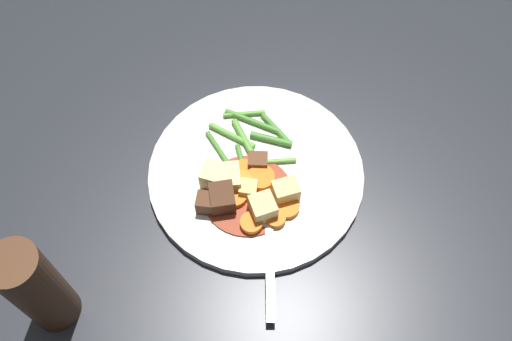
% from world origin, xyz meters
% --- Properties ---
extents(ground_plane, '(3.00, 3.00, 0.00)m').
position_xyz_m(ground_plane, '(0.00, 0.00, 0.00)').
color(ground_plane, '#26282D').
extents(dinner_plate, '(0.28, 0.28, 0.01)m').
position_xyz_m(dinner_plate, '(0.00, 0.00, 0.01)').
color(dinner_plate, white).
rests_on(dinner_plate, ground_plane).
extents(stew_sauce, '(0.11, 0.11, 0.00)m').
position_xyz_m(stew_sauce, '(0.04, 0.00, 0.01)').
color(stew_sauce, '#93381E').
rests_on(stew_sauce, dinner_plate).
extents(carrot_slice_0, '(0.04, 0.04, 0.01)m').
position_xyz_m(carrot_slice_0, '(0.06, 0.04, 0.02)').
color(carrot_slice_0, orange).
rests_on(carrot_slice_0, dinner_plate).
extents(carrot_slice_1, '(0.05, 0.05, 0.01)m').
position_xyz_m(carrot_slice_1, '(0.04, -0.02, 0.02)').
color(carrot_slice_1, orange).
rests_on(carrot_slice_1, dinner_plate).
extents(carrot_slice_2, '(0.04, 0.04, 0.01)m').
position_xyz_m(carrot_slice_2, '(0.01, -0.01, 0.02)').
color(carrot_slice_2, orange).
rests_on(carrot_slice_2, dinner_plate).
extents(carrot_slice_3, '(0.03, 0.03, 0.01)m').
position_xyz_m(carrot_slice_3, '(0.02, -0.01, 0.02)').
color(carrot_slice_3, orange).
rests_on(carrot_slice_3, dinner_plate).
extents(carrot_slice_4, '(0.04, 0.04, 0.01)m').
position_xyz_m(carrot_slice_4, '(0.04, 0.05, 0.02)').
color(carrot_slice_4, orange).
rests_on(carrot_slice_4, dinner_plate).
extents(carrot_slice_5, '(0.05, 0.05, 0.01)m').
position_xyz_m(carrot_slice_5, '(0.01, 0.01, 0.02)').
color(carrot_slice_5, orange).
rests_on(carrot_slice_5, dinner_plate).
extents(carrot_slice_6, '(0.03, 0.03, 0.01)m').
position_xyz_m(carrot_slice_6, '(0.08, 0.02, 0.02)').
color(carrot_slice_6, orange).
rests_on(carrot_slice_6, dinner_plate).
extents(potato_chunk_0, '(0.03, 0.04, 0.03)m').
position_xyz_m(potato_chunk_0, '(0.03, -0.04, 0.03)').
color(potato_chunk_0, '#EAD68C').
rests_on(potato_chunk_0, dinner_plate).
extents(potato_chunk_1, '(0.04, 0.04, 0.03)m').
position_xyz_m(potato_chunk_1, '(0.03, 0.05, 0.03)').
color(potato_chunk_1, '#E5CC7A').
rests_on(potato_chunk_1, dinner_plate).
extents(potato_chunk_2, '(0.04, 0.04, 0.03)m').
position_xyz_m(potato_chunk_2, '(0.03, -0.03, 0.03)').
color(potato_chunk_2, '#EAD68C').
rests_on(potato_chunk_2, dinner_plate).
extents(potato_chunk_3, '(0.04, 0.04, 0.03)m').
position_xyz_m(potato_chunk_3, '(0.06, 0.02, 0.03)').
color(potato_chunk_3, '#E5CC7A').
rests_on(potato_chunk_3, dinner_plate).
extents(potato_chunk_4, '(0.02, 0.02, 0.02)m').
position_xyz_m(potato_chunk_4, '(0.03, 0.00, 0.02)').
color(potato_chunk_4, '#DBBC6B').
rests_on(potato_chunk_4, dinner_plate).
extents(meat_chunk_0, '(0.03, 0.03, 0.02)m').
position_xyz_m(meat_chunk_0, '(0.07, -0.04, 0.02)').
color(meat_chunk_0, '#56331E').
rests_on(meat_chunk_0, dinner_plate).
extents(meat_chunk_1, '(0.03, 0.03, 0.02)m').
position_xyz_m(meat_chunk_1, '(-0.01, -0.00, 0.02)').
color(meat_chunk_1, brown).
rests_on(meat_chunk_1, dinner_plate).
extents(meat_chunk_2, '(0.04, 0.04, 0.03)m').
position_xyz_m(meat_chunk_2, '(0.06, -0.03, 0.03)').
color(meat_chunk_2, '#4C2B19').
rests_on(meat_chunk_2, dinner_plate).
extents(green_bean_0, '(0.06, 0.05, 0.01)m').
position_xyz_m(green_bean_0, '(-0.04, -0.03, 0.02)').
color(green_bean_0, '#66AD42').
rests_on(green_bean_0, dinner_plate).
extents(green_bean_1, '(0.05, 0.05, 0.01)m').
position_xyz_m(green_bean_1, '(-0.01, -0.05, 0.02)').
color(green_bean_1, '#4C8E33').
rests_on(green_bean_1, dinner_plate).
extents(green_bean_2, '(0.04, 0.05, 0.01)m').
position_xyz_m(green_bean_2, '(-0.07, 0.01, 0.02)').
color(green_bean_2, '#4C8E33').
rests_on(green_bean_2, dinner_plate).
extents(green_bean_3, '(0.03, 0.07, 0.01)m').
position_xyz_m(green_bean_3, '(-0.01, 0.01, 0.02)').
color(green_bean_3, '#66AD42').
rests_on(green_bean_3, dinner_plate).
extents(green_bean_4, '(0.06, 0.04, 0.01)m').
position_xyz_m(green_bean_4, '(0.00, -0.02, 0.02)').
color(green_bean_4, '#4C8E33').
rests_on(green_bean_4, dinner_plate).
extents(green_bean_5, '(0.01, 0.06, 0.01)m').
position_xyz_m(green_bean_5, '(-0.05, 0.01, 0.02)').
color(green_bean_5, '#4C8E33').
rests_on(green_bean_5, dinner_plate).
extents(green_bean_6, '(0.02, 0.08, 0.01)m').
position_xyz_m(green_bean_6, '(-0.07, -0.03, 0.02)').
color(green_bean_6, '#4C8E33').
rests_on(green_bean_6, dinner_plate).
extents(green_bean_7, '(0.03, 0.06, 0.01)m').
position_xyz_m(green_bean_7, '(-0.08, -0.04, 0.02)').
color(green_bean_7, '#599E38').
rests_on(green_bean_7, dinner_plate).
extents(green_bean_8, '(0.03, 0.07, 0.01)m').
position_xyz_m(green_bean_8, '(-0.04, -0.04, 0.02)').
color(green_bean_8, '#66AD42').
rests_on(green_bean_8, dinner_plate).
extents(fork, '(0.17, 0.06, 0.00)m').
position_xyz_m(fork, '(0.09, 0.04, 0.01)').
color(fork, silver).
rests_on(fork, dinner_plate).
extents(pepper_mill, '(0.05, 0.05, 0.15)m').
position_xyz_m(pepper_mill, '(0.23, -0.17, 0.07)').
color(pepper_mill, '#4C2D19').
rests_on(pepper_mill, ground_plane).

